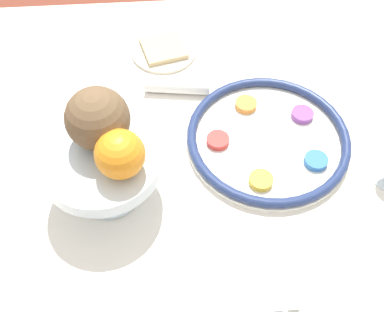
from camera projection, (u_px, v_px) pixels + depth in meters
The scene contains 10 objects.
ground_plane at pixel (202, 275), 1.57m from camera, with size 8.00×8.00×0.00m, color brown.
dining_table at pixel (204, 226), 1.27m from camera, with size 1.32×1.06×0.75m.
seder_plate at pixel (268, 140), 0.96m from camera, with size 0.35×0.35×0.03m.
fruit_stand at pixel (102, 164), 0.82m from camera, with size 0.22×0.22×0.13m.
orange_fruit at pixel (120, 154), 0.75m from camera, with size 0.09×0.09×0.09m.
coconut at pixel (98, 119), 0.78m from camera, with size 0.11×0.11×0.11m.
bread_plate at pixel (164, 50), 1.14m from camera, with size 0.17×0.17×0.02m.
napkin_roll at pixel (177, 85), 1.05m from camera, with size 0.16×0.06×0.04m.
fork_left at pixel (285, 263), 0.81m from camera, with size 0.02×0.17×0.01m.
fork_right at pixel (269, 264), 0.81m from camera, with size 0.02×0.17×0.01m.
Camera 1 is at (0.08, 0.59, 1.52)m, focal length 42.00 mm.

